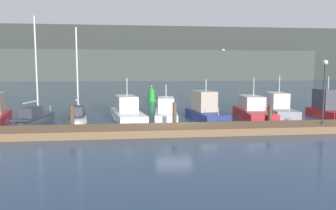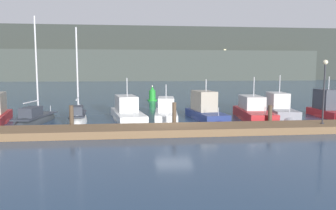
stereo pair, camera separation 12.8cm
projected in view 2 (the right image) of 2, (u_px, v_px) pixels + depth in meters
ground_plane at (174, 128)px, 22.39m from camera, size 400.00×400.00×0.00m
dock at (178, 130)px, 20.66m from camera, size 35.64×2.80×0.45m
mooring_pile_1 at (72, 118)px, 21.46m from camera, size 0.28×0.28×1.67m
mooring_pile_2 at (174, 115)px, 22.22m from camera, size 0.28×0.28×1.79m
mooring_pile_3 at (270, 116)px, 23.00m from camera, size 0.28×0.28×1.50m
sailboat_berth_2 at (36, 121)px, 24.93m from camera, size 2.71×6.04×8.70m
sailboat_berth_3 at (78, 121)px, 24.95m from camera, size 1.81×5.44×8.02m
motorboat_berth_4 at (127, 115)px, 26.71m from camera, size 3.38×7.53×3.87m
motorboat_berth_5 at (166, 115)px, 26.44m from camera, size 2.44×6.12×3.30m
motorboat_berth_6 at (206, 114)px, 26.73m from camera, size 2.88×6.25×3.83m
motorboat_berth_7 at (253, 115)px, 26.57m from camera, size 2.95×7.22×3.96m
motorboat_berth_8 at (279, 111)px, 28.69m from camera, size 3.02×6.57×4.09m
motorboat_berth_9 at (327, 112)px, 27.75m from camera, size 1.83×4.98×3.95m
channel_buoy at (152, 95)px, 41.86m from camera, size 1.23×1.23×1.96m
dock_lamppost at (324, 81)px, 21.23m from camera, size 0.32×0.32×4.18m
hillside_backdrop at (134, 56)px, 122.53m from camera, size 240.00×23.00×19.43m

